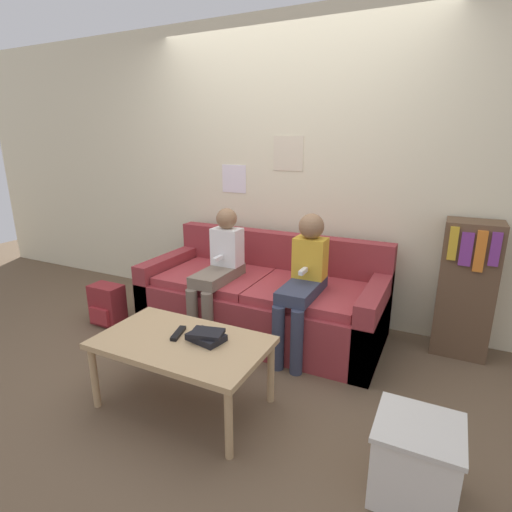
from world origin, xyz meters
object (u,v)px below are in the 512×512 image
at_px(bookshelf, 466,289).
at_px(storage_box, 415,460).
at_px(coffee_table, 182,347).
at_px(couch, 263,300).
at_px(person_right, 303,278).
at_px(backpack, 107,305).
at_px(tv_remote, 178,333).
at_px(person_left, 219,267).

height_order(bookshelf, storage_box, bookshelf).
bearing_deg(coffee_table, couch, 89.63).
bearing_deg(person_right, storage_box, -47.86).
bearing_deg(backpack, person_right, 9.65).
bearing_deg(backpack, tv_remote, -25.40).
bearing_deg(person_right, tv_remote, -119.07).
height_order(coffee_table, tv_remote, tv_remote).
relative_size(coffee_table, tv_remote, 5.83).
height_order(person_right, backpack, person_right).
xyz_separation_m(coffee_table, storage_box, (1.34, -0.08, -0.20)).
relative_size(person_right, backpack, 2.96).
height_order(couch, storage_box, couch).
height_order(couch, person_left, person_left).
bearing_deg(tv_remote, couch, 70.80).
bearing_deg(couch, person_right, -25.55).
bearing_deg(bookshelf, backpack, -163.41).
height_order(tv_remote, backpack, tv_remote).
distance_m(storage_box, backpack, 2.72).
distance_m(person_right, tv_remote, 1.01).
bearing_deg(person_left, storage_box, -31.40).
height_order(coffee_table, storage_box, coffee_table).
relative_size(storage_box, backpack, 1.07).
xyz_separation_m(coffee_table, bookshelf, (1.51, 1.46, 0.12)).
relative_size(person_left, storage_box, 2.74).
distance_m(couch, bookshelf, 1.56).
xyz_separation_m(person_left, person_right, (0.72, 0.01, 0.02)).
bearing_deg(person_left, bookshelf, 16.86).
height_order(coffee_table, backpack, coffee_table).
distance_m(coffee_table, backpack, 1.45).
bearing_deg(storage_box, person_right, 132.14).
relative_size(person_right, bookshelf, 1.03).
bearing_deg(tv_remote, coffee_table, -54.12).
xyz_separation_m(coffee_table, tv_remote, (-0.06, 0.04, 0.06)).
relative_size(tv_remote, backpack, 0.49).
xyz_separation_m(bookshelf, storage_box, (-0.18, -1.54, -0.33)).
relative_size(couch, storage_box, 5.20).
xyz_separation_m(tv_remote, backpack, (-1.23, 0.58, -0.27)).
relative_size(tv_remote, storage_box, 0.46).
bearing_deg(person_left, coffee_table, -72.10).
bearing_deg(storage_box, bookshelf, 83.51).
bearing_deg(bookshelf, person_right, -153.41).
bearing_deg(person_right, couch, 154.45).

